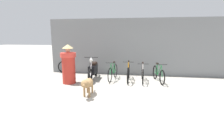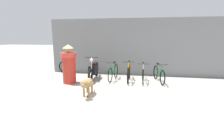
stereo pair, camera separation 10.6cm
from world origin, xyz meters
name	(u,v)px [view 1 (the left image)]	position (x,y,z in m)	size (l,w,h in m)	color
ground_plane	(133,98)	(0.00, 0.00, 0.00)	(60.00, 60.00, 0.00)	#9E998E
shop_wall_back	(137,47)	(0.00, 3.53, 1.40)	(9.03, 0.20, 2.80)	slate
bicycle_0	(113,72)	(-1.02, 2.28, 0.35)	(0.46, 1.58, 0.83)	black
bicycle_1	(128,73)	(-0.32, 2.20, 0.37)	(0.46, 1.69, 0.90)	black
bicycle_2	(143,74)	(0.29, 2.18, 0.35)	(0.46, 1.68, 0.84)	black
bicycle_3	(158,74)	(0.96, 2.25, 0.34)	(0.49, 1.62, 0.82)	black
motorcycle	(93,70)	(-1.92, 2.22, 0.44)	(0.58, 1.97, 1.07)	black
stray_dog	(88,84)	(-1.50, 0.02, 0.41)	(0.34, 1.21, 0.62)	#997247
person_in_robes	(69,64)	(-2.74, 1.41, 0.80)	(0.77, 0.77, 1.61)	#B72D23
spare_tire_left	(64,67)	(-3.85, 3.29, 0.32)	(0.64, 0.07, 0.64)	black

